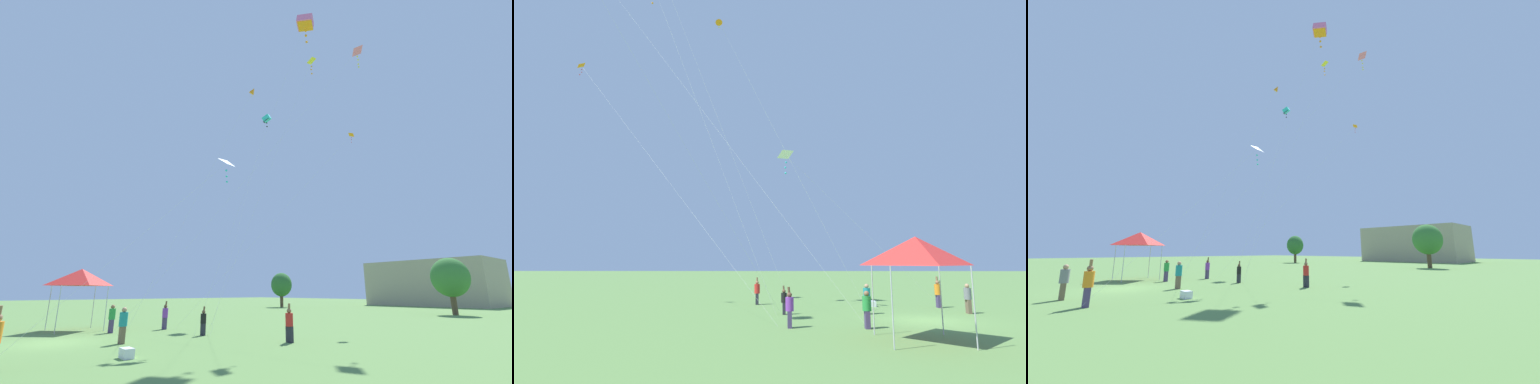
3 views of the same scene
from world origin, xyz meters
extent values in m
plane|color=#5B8442|center=(0.00, 0.00, 0.00)|extent=(220.00, 220.00, 0.00)
cylinder|color=#B7B7BC|center=(-7.28, 0.94, 1.49)|extent=(0.05, 0.05, 2.98)
cylinder|color=#B7B7BC|center=(-4.30, 0.94, 1.49)|extent=(0.05, 0.05, 2.98)
cylinder|color=#B7B7BC|center=(-7.28, 3.92, 1.49)|extent=(0.05, 0.05, 2.98)
cylinder|color=#B7B7BC|center=(-4.30, 3.92, 1.49)|extent=(0.05, 0.05, 2.98)
pyramid|color=red|center=(-5.79, 2.43, 3.56)|extent=(3.31, 3.31, 1.17)
cube|color=white|center=(6.72, 1.41, 0.19)|extent=(0.67, 0.42, 0.39)
cube|color=#473860|center=(-2.56, 7.53, 0.39)|extent=(0.37, 0.21, 0.78)
cylinder|color=purple|center=(-2.56, 7.53, 1.11)|extent=(0.39, 0.39, 0.65)
sphere|color=brown|center=(-2.56, 7.53, 1.54)|extent=(0.25, 0.25, 0.25)
cylinder|color=brown|center=(-2.55, 7.55, 1.64)|extent=(0.18, 0.20, 0.55)
cube|color=#473860|center=(-2.71, 3.86, 0.41)|extent=(0.39, 0.22, 0.82)
cylinder|color=#288E3D|center=(-2.71, 3.86, 1.16)|extent=(0.41, 0.41, 0.68)
sphere|color=#896042|center=(-2.71, 3.86, 1.61)|extent=(0.26, 0.26, 0.26)
cube|color=#473860|center=(6.04, -2.98, 0.43)|extent=(0.41, 0.23, 0.86)
cylinder|color=orange|center=(6.04, -2.98, 1.21)|extent=(0.43, 0.43, 0.71)
sphere|color=#896042|center=(6.04, -2.98, 1.69)|extent=(0.27, 0.27, 0.27)
cylinder|color=#896042|center=(6.07, -2.98, 1.80)|extent=(0.19, 0.14, 0.61)
cube|color=#282833|center=(2.30, 7.71, 0.35)|extent=(0.33, 0.18, 0.69)
cylinder|color=black|center=(2.30, 7.71, 0.98)|extent=(0.35, 0.35, 0.57)
sphere|color=brown|center=(2.30, 7.71, 1.36)|extent=(0.22, 0.22, 0.22)
cylinder|color=brown|center=(2.31, 7.73, 1.45)|extent=(0.17, 0.18, 0.49)
cube|color=brown|center=(2.58, 2.68, 0.42)|extent=(0.40, 0.22, 0.84)
cylinder|color=teal|center=(2.58, 2.68, 1.19)|extent=(0.42, 0.42, 0.69)
sphere|color=tan|center=(2.58, 2.68, 1.65)|extent=(0.26, 0.26, 0.26)
cube|color=#282833|center=(7.84, 9.60, 0.40)|extent=(0.38, 0.21, 0.80)
cylinder|color=red|center=(7.84, 9.60, 1.13)|extent=(0.40, 0.40, 0.66)
sphere|color=#896042|center=(7.84, 9.60, 1.58)|extent=(0.25, 0.25, 0.25)
cylinder|color=#896042|center=(7.84, 9.60, 1.68)|extent=(0.18, 0.18, 0.56)
cube|color=brown|center=(2.90, -3.55, 0.42)|extent=(0.40, 0.22, 0.84)
cylinder|color=slate|center=(2.90, -3.55, 1.19)|extent=(0.42, 0.42, 0.69)
sphere|color=tan|center=(2.90, -3.55, 1.65)|extent=(0.26, 0.26, 0.26)
cylinder|color=silver|center=(2.23, 7.29, 9.51)|extent=(0.77, 9.42, 19.01)
cone|color=orange|center=(1.84, 12.00, 19.01)|extent=(0.80, 0.69, 0.69)
sphere|color=yellow|center=(1.86, 11.92, 18.71)|extent=(0.07, 0.07, 0.07)
sphere|color=yellow|center=(1.80, 11.94, 18.51)|extent=(0.07, 0.07, 0.07)
cylinder|color=silver|center=(3.08, 12.71, 11.66)|extent=(1.98, 9.08, 23.32)
sphere|color=orange|center=(4.04, 17.27, 21.94)|extent=(0.14, 0.14, 0.14)
cylinder|color=silver|center=(5.48, 2.14, 5.25)|extent=(1.61, 10.78, 10.51)
pyramid|color=white|center=(4.72, 7.53, 10.56)|extent=(0.84, 1.13, 0.74)
sphere|color=#2DBCD1|center=(4.69, 7.46, 9.96)|extent=(0.13, 0.13, 0.13)
sphere|color=#2DBCD1|center=(4.67, 7.52, 9.58)|extent=(0.13, 0.13, 0.13)
sphere|color=#2DBCD1|center=(4.74, 7.50, 9.20)|extent=(0.13, 0.13, 0.13)
cylinder|color=silver|center=(2.24, 12.99, 14.99)|extent=(0.07, 11.77, 29.98)
cylinder|color=silver|center=(1.84, 13.13, 13.03)|extent=(7.94, 18.72, 26.05)
cylinder|color=silver|center=(-1.59, 14.30, 11.34)|extent=(8.79, 12.79, 22.69)
cylinder|color=silver|center=(1.16, 15.23, 8.60)|extent=(6.44, 14.26, 17.21)
pyramid|color=orange|center=(4.37, 22.37, 17.24)|extent=(0.51, 0.59, 0.33)
sphere|color=red|center=(4.41, 22.30, 16.89)|extent=(0.08, 0.08, 0.08)
sphere|color=red|center=(4.39, 22.28, 16.67)|extent=(0.08, 0.08, 0.08)
sphere|color=red|center=(4.31, 22.36, 16.45)|extent=(0.08, 0.08, 0.08)
camera|label=1|loc=(21.49, -4.30, 2.56)|focal=24.00mm
camera|label=2|loc=(-22.41, 8.15, 3.14)|focal=28.00mm
camera|label=3|loc=(22.02, -5.60, 2.47)|focal=20.00mm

